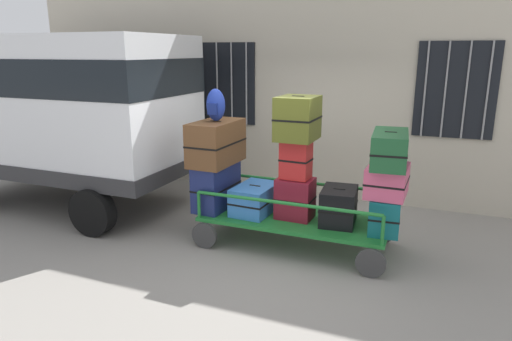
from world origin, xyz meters
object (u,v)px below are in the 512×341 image
object	(u,v)px
suitcase_center_top	(298,118)
suitcase_right_middle	(387,180)
luggage_cart	(295,222)
backpack	(216,105)
suitcase_midright_bottom	(339,206)
suitcase_center_bottom	(295,198)
suitcase_right_bottom	(385,212)
van	(62,104)
suitcase_left_middle	(216,143)
suitcase_left_bottom	(216,186)
suitcase_center_middle	(296,160)
suitcase_right_top	(390,149)
suitcase_midleft_bottom	(255,199)

from	to	relation	value
suitcase_center_top	suitcase_right_middle	bearing A→B (deg)	0.38
luggage_cart	suitcase_right_middle	bearing A→B (deg)	1.02
luggage_cart	backpack	bearing A→B (deg)	-178.23
luggage_cart	suitcase_midright_bottom	distance (m)	0.66
suitcase_center_bottom	suitcase_right_bottom	world-z (taller)	suitcase_center_bottom
van	suitcase_left_middle	world-z (taller)	van
suitcase_center_top	backpack	xyz separation A→B (m)	(-1.15, -0.05, 0.12)
suitcase_left_middle	backpack	bearing A→B (deg)	-58.30
suitcase_left_bottom	suitcase_center_middle	size ratio (longest dim) A/B	1.58
suitcase_midright_bottom	suitcase_right_bottom	xyz separation A→B (m)	(0.58, 0.02, -0.01)
suitcase_center_top	backpack	size ratio (longest dim) A/B	1.41
suitcase_midright_bottom	suitcase_right_top	bearing A→B (deg)	-0.32
suitcase_left_middle	suitcase_midleft_bottom	world-z (taller)	suitcase_left_middle
suitcase_midleft_bottom	suitcase_right_middle	distance (m)	1.81
suitcase_center_bottom	suitcase_right_top	world-z (taller)	suitcase_right_top
suitcase_center_middle	suitcase_left_bottom	bearing A→B (deg)	-179.14
luggage_cart	suitcase_center_middle	world-z (taller)	suitcase_center_middle
suitcase_midright_bottom	backpack	world-z (taller)	backpack
suitcase_left_middle	suitcase_right_middle	bearing A→B (deg)	0.76
van	suitcase_right_bottom	bearing A→B (deg)	-2.39
suitcase_left_bottom	suitcase_center_top	distance (m)	1.56
suitcase_left_middle	suitcase_center_middle	world-z (taller)	suitcase_left_middle
suitcase_midright_bottom	van	bearing A→B (deg)	177.10
suitcase_midright_bottom	suitcase_right_top	world-z (taller)	suitcase_right_top
suitcase_midright_bottom	suitcase_center_top	bearing A→B (deg)	-179.18
luggage_cart	suitcase_center_bottom	distance (m)	0.34
suitcase_center_bottom	suitcase_left_middle	bearing A→B (deg)	179.64
suitcase_left_middle	suitcase_right_bottom	distance (m)	2.45
suitcase_left_middle	suitcase_center_top	world-z (taller)	suitcase_center_top
suitcase_left_middle	suitcase_right_middle	xyz separation A→B (m)	(2.34, 0.03, -0.30)
suitcase_center_bottom	backpack	distance (m)	1.66
suitcase_left_bottom	suitcase_midleft_bottom	xyz separation A→B (m)	(0.58, 0.03, -0.13)
suitcase_right_bottom	suitcase_center_top	bearing A→B (deg)	-178.71
suitcase_center_top	suitcase_right_top	world-z (taller)	suitcase_center_top
suitcase_left_bottom	suitcase_right_middle	bearing A→B (deg)	1.43
suitcase_center_middle	backpack	world-z (taller)	backpack
suitcase_center_bottom	suitcase_midright_bottom	size ratio (longest dim) A/B	0.86
luggage_cart	suitcase_right_top	world-z (taller)	suitcase_right_top
suitcase_center_middle	suitcase_right_bottom	distance (m)	1.31
suitcase_center_bottom	backpack	size ratio (longest dim) A/B	1.27
suitcase_center_middle	suitcase_center_bottom	bearing A→B (deg)	90.00
suitcase_left_bottom	backpack	world-z (taller)	backpack
van	suitcase_center_middle	size ratio (longest dim) A/B	8.41
suitcase_left_bottom	suitcase_right_bottom	xyz separation A→B (m)	(2.34, 0.08, -0.10)
suitcase_left_bottom	suitcase_center_top	world-z (taller)	suitcase_center_top
suitcase_center_bottom	suitcase_center_middle	xyz separation A→B (m)	(-0.00, -0.00, 0.53)
luggage_cart	suitcase_left_bottom	xyz separation A→B (m)	(-1.17, -0.04, 0.38)
luggage_cart	suitcase_left_middle	distance (m)	1.55
suitcase_left_bottom	suitcase_right_bottom	size ratio (longest dim) A/B	1.05
suitcase_center_bottom	suitcase_left_bottom	bearing A→B (deg)	-179.01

